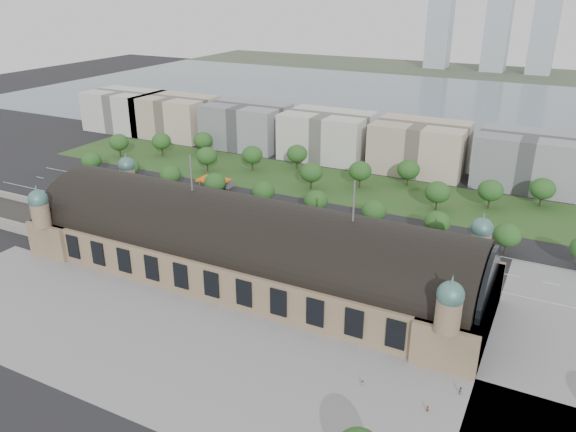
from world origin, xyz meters
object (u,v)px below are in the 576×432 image
at_px(petrol_station, 220,182).
at_px(traffic_car_2, 193,211).
at_px(parked_car_5, 166,217).
at_px(traffic_car_4, 292,231).
at_px(pedestrian_2, 460,391).
at_px(bus_east, 397,255).
at_px(parked_car_0, 167,217).
at_px(parked_car_1, 150,213).
at_px(traffic_car_5, 389,248).
at_px(traffic_car_3, 224,203).
at_px(parked_car_3, 192,223).
at_px(parked_car_6, 191,228).
at_px(bus_mid, 281,237).
at_px(pedestrian_0, 363,383).
at_px(traffic_car_6, 459,266).
at_px(parked_car_2, 140,216).
at_px(parked_car_4, 222,229).
at_px(traffic_car_1, 133,195).
at_px(bus_west, 274,236).
at_px(traffic_car_0, 101,192).
at_px(pedestrian_1, 428,409).

relative_size(petrol_station, traffic_car_2, 2.45).
xyz_separation_m(traffic_car_2, parked_car_5, (-5.47, -10.25, -0.10)).
bearing_deg(traffic_car_4, pedestrian_2, 46.21).
height_order(parked_car_5, bus_east, bus_east).
distance_m(parked_car_0, parked_car_1, 8.50).
distance_m(traffic_car_5, bus_east, 8.27).
height_order(traffic_car_3, parked_car_0, traffic_car_3).
relative_size(parked_car_3, parked_car_6, 1.10).
bearing_deg(bus_mid, parked_car_6, 104.92).
bearing_deg(parked_car_6, bus_mid, 73.49).
distance_m(traffic_car_5, pedestrian_0, 75.17).
height_order(traffic_car_6, pedestrian_2, pedestrian_2).
bearing_deg(parked_car_2, parked_car_0, 75.54).
xyz_separation_m(parked_car_1, pedestrian_0, (112.87, -59.66, 0.02)).
distance_m(traffic_car_2, parked_car_3, 12.65).
bearing_deg(parked_car_4, traffic_car_1, -125.47).
bearing_deg(traffic_car_3, bus_mid, -118.54).
bearing_deg(pedestrian_0, bus_west, 155.42).
bearing_deg(bus_mid, traffic_car_6, -77.13).
xyz_separation_m(parked_car_2, parked_car_5, (9.97, 4.00, 0.00)).
height_order(traffic_car_2, traffic_car_4, traffic_car_2).
bearing_deg(traffic_car_2, parked_car_3, 43.58).
bearing_deg(bus_east, parked_car_0, 99.91).
bearing_deg(traffic_car_4, parked_car_1, -83.18).
relative_size(traffic_car_1, parked_car_2, 1.02).
relative_size(parked_car_1, pedestrian_0, 3.50).
height_order(traffic_car_0, traffic_car_1, traffic_car_1).
bearing_deg(traffic_car_2, traffic_car_3, 160.93).
bearing_deg(parked_car_1, parked_car_4, 52.69).
bearing_deg(parked_car_2, pedestrian_2, 35.06).
relative_size(parked_car_0, pedestrian_0, 2.82).
bearing_deg(parked_car_2, parked_car_6, 54.57).
xyz_separation_m(parked_car_0, parked_car_2, (-10.43, -4.00, -0.04)).
xyz_separation_m(traffic_car_1, pedestrian_0, (133.79, -73.23, -0.02)).
bearing_deg(pedestrian_2, traffic_car_2, 23.85).
xyz_separation_m(bus_east, pedestrian_2, (32.79, -59.07, -0.76)).
distance_m(traffic_car_2, parked_car_1, 16.95).
bearing_deg(pedestrian_2, parked_car_1, 29.98).
bearing_deg(petrol_station, bus_west, -37.95).
height_order(parked_car_3, parked_car_5, parked_car_3).
distance_m(parked_car_0, parked_car_5, 0.46).
bearing_deg(petrol_station, parked_car_1, -99.95).
bearing_deg(parked_car_5, parked_car_1, -111.14).
bearing_deg(traffic_car_2, traffic_car_6, 97.73).
xyz_separation_m(traffic_car_1, parked_car_3, (41.83, -13.57, 0.02)).
xyz_separation_m(traffic_car_5, pedestrian_1, (32.41, -74.92, 0.14)).
bearing_deg(pedestrian_1, traffic_car_1, 117.06).
distance_m(parked_car_2, bus_west, 58.42).
xyz_separation_m(traffic_car_3, bus_east, (80.75, -16.55, 0.91)).
xyz_separation_m(traffic_car_3, bus_west, (35.94, -21.55, 0.92)).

